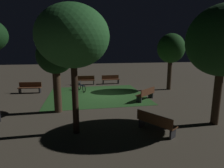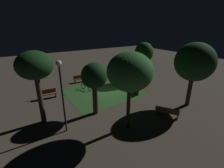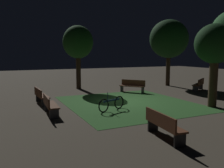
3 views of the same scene
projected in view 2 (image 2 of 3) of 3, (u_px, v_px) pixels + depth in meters
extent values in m
plane|color=#4C4438|center=(107.00, 91.00, 17.63)|extent=(60.00, 60.00, 0.00)
cube|color=#2D6028|center=(102.00, 92.00, 17.29)|extent=(7.43, 6.74, 0.01)
cube|color=brown|center=(99.00, 75.00, 21.59)|extent=(1.82, 0.57, 0.06)
cube|color=brown|center=(98.00, 73.00, 21.67)|extent=(1.80, 0.15, 0.40)
cube|color=black|center=(104.00, 76.00, 22.10)|extent=(0.10, 0.39, 0.42)
cube|color=black|center=(94.00, 78.00, 21.23)|extent=(0.10, 0.39, 0.42)
cube|color=#512D19|center=(81.00, 79.00, 20.28)|extent=(1.82, 0.55, 0.06)
cube|color=#512D19|center=(80.00, 77.00, 20.37)|extent=(1.80, 0.14, 0.40)
cube|color=#2D2D33|center=(87.00, 79.00, 20.74)|extent=(0.10, 0.39, 0.42)
cube|color=#2D2D33|center=(75.00, 81.00, 19.99)|extent=(0.10, 0.39, 0.42)
cube|color=brown|center=(47.00, 94.00, 15.74)|extent=(1.84, 0.65, 0.06)
cube|color=brown|center=(46.00, 91.00, 15.83)|extent=(1.80, 0.23, 0.40)
cube|color=black|center=(56.00, 95.00, 16.16)|extent=(0.12, 0.39, 0.42)
cube|color=black|center=(39.00, 98.00, 15.48)|extent=(0.12, 0.39, 0.42)
cube|color=brown|center=(167.00, 112.00, 12.57)|extent=(1.37, 1.77, 0.06)
cube|color=brown|center=(167.00, 110.00, 12.31)|extent=(1.02, 1.55, 0.40)
cube|color=#2D2D33|center=(157.00, 112.00, 12.97)|extent=(0.37, 0.27, 0.42)
cube|color=#2D2D33|center=(178.00, 116.00, 12.34)|extent=(0.37, 0.27, 0.42)
cube|color=brown|center=(138.00, 88.00, 17.15)|extent=(1.70, 1.50, 0.06)
cube|color=brown|center=(140.00, 87.00, 17.01)|extent=(1.44, 1.18, 0.40)
cube|color=#2D2D33|center=(137.00, 93.00, 16.52)|extent=(0.30, 0.35, 0.42)
cube|color=#2D2D33|center=(139.00, 88.00, 17.94)|extent=(0.30, 0.35, 0.42)
cylinder|color=#423021|center=(40.00, 100.00, 11.41)|extent=(0.36, 0.36, 3.71)
ellipsoid|color=#143816|center=(35.00, 65.00, 10.53)|extent=(2.43, 2.43, 1.95)
cylinder|color=#38281C|center=(143.00, 69.00, 20.78)|extent=(0.37, 0.37, 3.00)
ellipsoid|color=#194719|center=(144.00, 52.00, 20.04)|extent=(2.35, 2.35, 2.53)
cylinder|color=#423021|center=(95.00, 98.00, 12.76)|extent=(0.43, 0.43, 2.70)
ellipsoid|color=#143816|center=(94.00, 76.00, 12.09)|extent=(2.04, 2.04, 2.02)
cylinder|color=#2D2116|center=(128.00, 106.00, 10.85)|extent=(0.27, 0.27, 3.31)
ellipsoid|color=#28662D|center=(130.00, 72.00, 9.99)|extent=(2.96, 2.96, 2.54)
cylinder|color=#38281C|center=(190.00, 89.00, 14.06)|extent=(0.36, 0.36, 3.10)
ellipsoid|color=#143816|center=(195.00, 62.00, 13.21)|extent=(3.26, 3.26, 3.23)
cylinder|color=black|center=(63.00, 101.00, 10.22)|extent=(0.12, 0.12, 4.61)
sphere|color=#F2EDCC|center=(59.00, 63.00, 9.37)|extent=(0.36, 0.36, 0.36)
torus|color=black|center=(90.00, 88.00, 17.58)|extent=(0.29, 0.64, 0.66)
torus|color=black|center=(83.00, 86.00, 18.17)|extent=(0.29, 0.64, 0.66)
cube|color=navy|center=(86.00, 86.00, 17.81)|extent=(0.42, 1.01, 0.08)
cylinder|color=navy|center=(85.00, 83.00, 17.89)|extent=(0.03, 0.03, 0.40)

